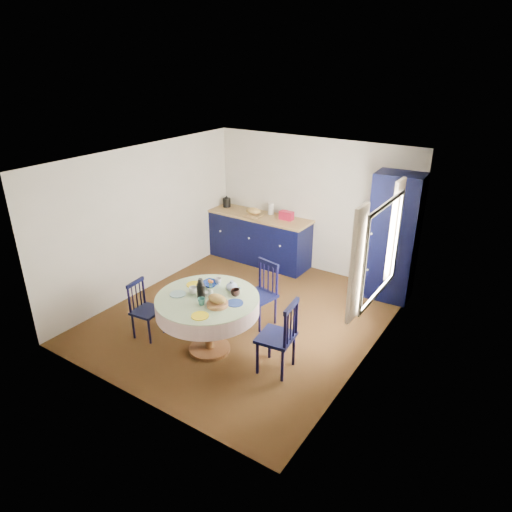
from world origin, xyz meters
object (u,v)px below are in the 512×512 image
at_px(chair_left, 145,309).
at_px(chair_far, 261,293).
at_px(pantry_cabinet, 393,238).
at_px(mug_b, 202,302).
at_px(dining_table, 208,306).
at_px(mug_d, 218,281).
at_px(chair_right, 279,336).
at_px(kitchen_counter, 258,237).
at_px(cobalt_bowl, 210,284).
at_px(mug_a, 193,290).
at_px(mug_c, 235,293).

distance_m(chair_left, chair_far, 1.73).
height_order(pantry_cabinet, mug_b, pantry_cabinet).
bearing_deg(dining_table, mug_d, 106.98).
distance_m(chair_left, chair_right, 2.08).
distance_m(chair_far, chair_right, 1.20).
bearing_deg(chair_right, kitchen_counter, -149.34).
distance_m(pantry_cabinet, cobalt_bowl, 3.16).
relative_size(mug_a, mug_d, 1.17).
height_order(chair_left, mug_c, mug_c).
xyz_separation_m(mug_b, mug_d, (-0.18, 0.58, 0.00)).
bearing_deg(cobalt_bowl, pantry_cabinet, 57.08).
bearing_deg(pantry_cabinet, kitchen_counter, 175.81).
xyz_separation_m(chair_right, mug_a, (-1.26, -0.17, 0.37)).
distance_m(pantry_cabinet, mug_d, 3.04).
height_order(chair_left, chair_far, chair_far).
distance_m(pantry_cabinet, chair_right, 2.87).
bearing_deg(chair_far, kitchen_counter, 136.63).
distance_m(mug_a, mug_d, 0.42).
relative_size(chair_left, chair_right, 0.84).
bearing_deg(dining_table, chair_far, 79.08).
xyz_separation_m(pantry_cabinet, mug_b, (-1.48, -3.12, -0.18)).
bearing_deg(pantry_cabinet, mug_a, -124.43).
relative_size(chair_left, chair_far, 0.87).
height_order(chair_far, mug_a, chair_far).
bearing_deg(kitchen_counter, pantry_cabinet, -0.10).
distance_m(mug_b, cobalt_bowl, 0.53).
bearing_deg(mug_c, cobalt_bowl, 174.91).
bearing_deg(cobalt_bowl, mug_d, 61.16).
height_order(kitchen_counter, chair_left, kitchen_counter).
bearing_deg(cobalt_bowl, chair_far, 63.51).
distance_m(chair_far, mug_c, 0.88).
height_order(kitchen_counter, pantry_cabinet, pantry_cabinet).
xyz_separation_m(mug_b, cobalt_bowl, (-0.24, 0.48, -0.02)).
relative_size(mug_a, mug_b, 1.17).
height_order(pantry_cabinet, mug_d, pantry_cabinet).
relative_size(mug_b, cobalt_bowl, 0.42).
bearing_deg(mug_d, cobalt_bowl, -118.84).
relative_size(kitchen_counter, chair_right, 2.12).
distance_m(kitchen_counter, dining_table, 3.17).
bearing_deg(cobalt_bowl, kitchen_counter, 109.47).
distance_m(mug_a, mug_c, 0.58).
height_order(dining_table, mug_c, dining_table).
bearing_deg(mug_d, chair_far, 63.91).
xyz_separation_m(chair_far, mug_d, (-0.31, -0.64, 0.39)).
xyz_separation_m(kitchen_counter, mug_d, (1.01, -2.58, 0.39)).
distance_m(kitchen_counter, chair_far, 2.34).
height_order(mug_a, mug_d, same).
relative_size(pantry_cabinet, mug_c, 17.06).
xyz_separation_m(kitchen_counter, chair_right, (2.15, -2.81, 0.02)).
relative_size(pantry_cabinet, mug_a, 17.98).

